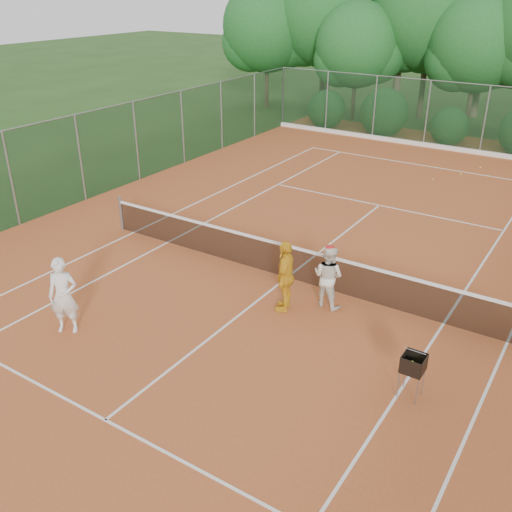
{
  "coord_description": "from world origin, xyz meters",
  "views": [
    {
      "loc": [
        6.51,
        -11.51,
        7.05
      ],
      "look_at": [
        -0.18,
        -1.2,
        1.1
      ],
      "focal_mm": 40.0,
      "sensor_mm": 36.0,
      "label": 1
    }
  ],
  "objects_px": {
    "player_yellow": "(286,276)",
    "player_white": "(63,296)",
    "ball_hopper": "(413,364)",
    "player_center_grp": "(328,276)"
  },
  "relations": [
    {
      "from": "player_white",
      "to": "player_center_grp",
      "type": "relative_size",
      "value": 1.11
    },
    {
      "from": "player_yellow",
      "to": "ball_hopper",
      "type": "relative_size",
      "value": 1.94
    },
    {
      "from": "player_yellow",
      "to": "player_white",
      "type": "bearing_deg",
      "value": -62.8
    },
    {
      "from": "player_center_grp",
      "to": "player_yellow",
      "type": "bearing_deg",
      "value": -137.67
    },
    {
      "from": "player_yellow",
      "to": "player_center_grp",
      "type": "bearing_deg",
      "value": 115.77
    },
    {
      "from": "player_center_grp",
      "to": "player_yellow",
      "type": "distance_m",
      "value": 1.03
    },
    {
      "from": "player_white",
      "to": "player_center_grp",
      "type": "distance_m",
      "value": 5.97
    },
    {
      "from": "player_white",
      "to": "player_yellow",
      "type": "height_order",
      "value": "player_white"
    },
    {
      "from": "player_white",
      "to": "ball_hopper",
      "type": "distance_m",
      "value": 7.4
    },
    {
      "from": "player_yellow",
      "to": "ball_hopper",
      "type": "bearing_deg",
      "value": 51.22
    }
  ]
}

